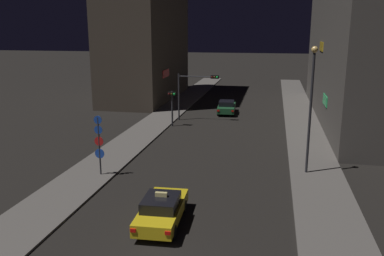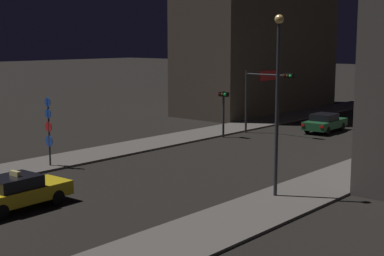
# 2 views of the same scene
# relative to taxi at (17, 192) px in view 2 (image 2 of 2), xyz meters

# --- Properties ---
(sidewalk_left) EXTENTS (3.32, 65.52, 0.12)m
(sidewalk_left) POSITION_rel_taxi_xyz_m (-6.30, 25.54, -0.67)
(sidewalk_left) COLOR #5B5651
(sidewalk_left) RESTS_ON ground_plane
(building_facade_left) EXTENTS (7.19, 18.65, 21.16)m
(building_facade_left) POSITION_rel_taxi_xyz_m (-11.51, 34.37, 9.84)
(building_facade_left) COLOR #473D33
(building_facade_left) RESTS_ON ground_plane
(taxi) EXTENTS (2.00, 4.53, 1.62)m
(taxi) POSITION_rel_taxi_xyz_m (0.00, 0.00, 0.00)
(taxi) COLOR yellow
(taxi) RESTS_ON ground_plane
(far_car) EXTENTS (2.05, 4.55, 1.42)m
(far_car) POSITION_rel_taxi_xyz_m (-0.02, 26.56, -0.00)
(far_car) COLOR #1E512D
(far_car) RESTS_ON ground_plane
(traffic_light_overhead) EXTENTS (4.11, 0.42, 4.71)m
(traffic_light_overhead) POSITION_rel_taxi_xyz_m (-2.75, 22.32, 2.72)
(traffic_light_overhead) COLOR #2D2D33
(traffic_light_overhead) RESTS_ON ground_plane
(traffic_light_left_kerb) EXTENTS (0.80, 0.42, 3.38)m
(traffic_light_left_kerb) POSITION_rel_taxi_xyz_m (-4.39, 19.53, 1.71)
(traffic_light_left_kerb) COLOR #2D2D33
(traffic_light_left_kerb) RESTS_ON ground_plane
(sign_pole_left) EXTENTS (0.61, 0.10, 3.76)m
(sign_pole_left) POSITION_rel_taxi_xyz_m (-5.50, 5.47, 1.49)
(sign_pole_left) COLOR #2D2D33
(sign_pole_left) RESTS_ON sidewalk_left
(street_lamp_near_block) EXTENTS (0.40, 0.40, 7.91)m
(street_lamp_near_block) POSITION_rel_taxi_xyz_m (7.20, 8.42, 4.11)
(street_lamp_near_block) COLOR #2D2D33
(street_lamp_near_block) RESTS_ON sidewalk_right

